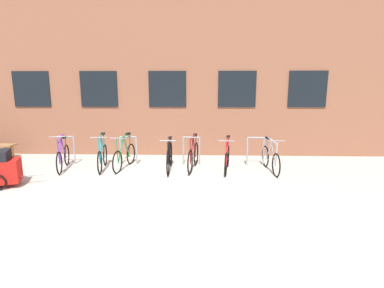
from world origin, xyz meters
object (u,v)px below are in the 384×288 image
Objects in this scene: bicycle_purple at (63,157)px; bicycle_black at (169,157)px; bicycle_red at (227,158)px; bicycle_green at (125,156)px; bicycle_teal at (102,156)px; bicycle_maroon at (193,156)px; bicycle_silver at (270,159)px.

bicycle_purple is 0.91× the size of bicycle_black.
bicycle_red is 1.70m from bicycle_black.
bicycle_teal reaches higher than bicycle_green.
bicycle_black is (3.20, -0.01, 0.03)m from bicycle_purple.
bicycle_maroon is at bearing 1.38° from bicycle_teal.
bicycle_purple is (-1.82, -0.15, -0.01)m from bicycle_green.
bicycle_maroon is (-1.00, 0.12, 0.02)m from bicycle_red.
bicycle_maroon reaches higher than bicycle_black.
bicycle_purple reaches higher than bicycle_green.
bicycle_red is 1.00m from bicycle_maroon.
bicycle_silver is (4.98, -0.08, -0.01)m from bicycle_teal.
bicycle_teal reaches higher than bicycle_silver.
bicycle_green reaches higher than bicycle_black.
bicycle_green is 2.08m from bicycle_maroon.
bicycle_maroon is at bearing 10.01° from bicycle_black.
bicycle_red is 0.98× the size of bicycle_silver.
bicycle_silver is (2.25, -0.15, -0.02)m from bicycle_maroon.
bicycle_teal is 4.98m from bicycle_silver.
bicycle_black is 1.07× the size of bicycle_silver.
bicycle_maroon reaches higher than bicycle_green.
bicycle_red is 3.72m from bicycle_teal.
bicycle_red is 0.92× the size of bicycle_black.
bicycle_green is 1.39m from bicycle_black.
bicycle_teal is at bearing 2.43° from bicycle_purple.
bicycle_purple is 3.90m from bicycle_maroon.
bicycle_purple is 6.15m from bicycle_silver.
bicycle_maroon is 2.26m from bicycle_silver.
bicycle_black is at bearing 179.96° from bicycle_red.
bicycle_maroon is at bearing 1.70° from bicycle_purple.
bicycle_silver is (2.95, -0.03, -0.02)m from bicycle_black.
bicycle_purple reaches higher than bicycle_teal.
bicycle_green is 0.98× the size of bicycle_maroon.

